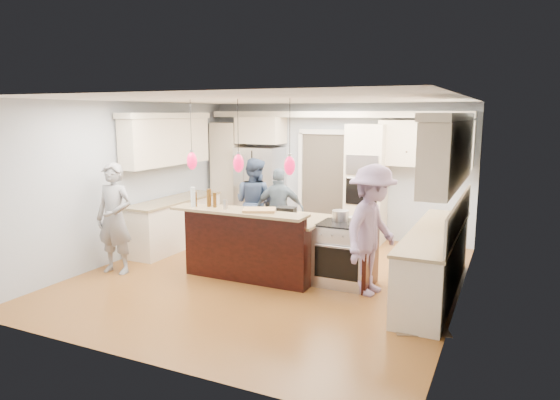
# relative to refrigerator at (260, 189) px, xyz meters

# --- Properties ---
(ground_plane) EXTENTS (6.00, 6.00, 0.00)m
(ground_plane) POSITION_rel_refrigerator_xyz_m (1.55, -2.64, -0.90)
(ground_plane) COLOR #9D622B
(ground_plane) RESTS_ON ground
(room_shell) EXTENTS (5.54, 6.04, 2.72)m
(room_shell) POSITION_rel_refrigerator_xyz_m (1.55, -2.64, 0.92)
(room_shell) COLOR #B2BCC6
(room_shell) RESTS_ON ground
(refrigerator) EXTENTS (0.90, 0.70, 1.80)m
(refrigerator) POSITION_rel_refrigerator_xyz_m (0.00, 0.00, 0.00)
(refrigerator) COLOR #B7B7BC
(refrigerator) RESTS_ON ground
(oven_column) EXTENTS (0.72, 0.69, 2.30)m
(oven_column) POSITION_rel_refrigerator_xyz_m (2.30, 0.03, 0.25)
(oven_column) COLOR beige
(oven_column) RESTS_ON ground
(back_upper_cabinets) EXTENTS (5.30, 0.61, 2.54)m
(back_upper_cabinets) POSITION_rel_refrigerator_xyz_m (0.80, 0.12, 0.77)
(back_upper_cabinets) COLOR beige
(back_upper_cabinets) RESTS_ON ground
(right_counter_run) EXTENTS (0.64, 3.10, 2.51)m
(right_counter_run) POSITION_rel_refrigerator_xyz_m (3.99, -2.34, 0.16)
(right_counter_run) COLOR beige
(right_counter_run) RESTS_ON ground
(left_cabinets) EXTENTS (0.64, 2.30, 2.51)m
(left_cabinets) POSITION_rel_refrigerator_xyz_m (-0.89, -1.84, 0.16)
(left_cabinets) COLOR beige
(left_cabinets) RESTS_ON ground
(kitchen_island) EXTENTS (2.10, 1.46, 1.12)m
(kitchen_island) POSITION_rel_refrigerator_xyz_m (1.30, -2.57, -0.42)
(kitchen_island) COLOR black
(kitchen_island) RESTS_ON ground
(island_range) EXTENTS (0.82, 0.71, 0.92)m
(island_range) POSITION_rel_refrigerator_xyz_m (2.71, -2.49, -0.44)
(island_range) COLOR #B7B7BC
(island_range) RESTS_ON ground
(pendant_lights) EXTENTS (1.75, 0.15, 1.03)m
(pendant_lights) POSITION_rel_refrigerator_xyz_m (1.30, -3.15, 0.90)
(pendant_lights) COLOR black
(pendant_lights) RESTS_ON ground
(person_bar_end) EXTENTS (0.67, 0.47, 1.75)m
(person_bar_end) POSITION_rel_refrigerator_xyz_m (-0.75, -3.50, -0.02)
(person_bar_end) COLOR gray
(person_bar_end) RESTS_ON ground
(person_far_left) EXTENTS (0.91, 0.76, 1.68)m
(person_far_left) POSITION_rel_refrigerator_xyz_m (0.48, -1.16, -0.06)
(person_far_left) COLOR #344565
(person_far_left) RESTS_ON ground
(person_far_right) EXTENTS (0.97, 0.65, 1.53)m
(person_far_right) POSITION_rel_refrigerator_xyz_m (1.05, -1.25, -0.14)
(person_far_right) COLOR slate
(person_far_right) RESTS_ON ground
(person_range_side) EXTENTS (0.91, 1.29, 1.82)m
(person_range_side) POSITION_rel_refrigerator_xyz_m (3.15, -2.70, 0.01)
(person_range_side) COLOR gray
(person_range_side) RESTS_ON ground
(floor_rug) EXTENTS (0.90, 1.07, 0.01)m
(floor_rug) POSITION_rel_refrigerator_xyz_m (3.92, -3.39, -0.89)
(floor_rug) COLOR olive
(floor_rug) RESTS_ON ground
(water_bottle) EXTENTS (0.09, 0.09, 0.30)m
(water_bottle) POSITION_rel_refrigerator_xyz_m (0.55, -3.22, 0.37)
(water_bottle) COLOR silver
(water_bottle) RESTS_ON kitchen_island
(beer_bottle_a) EXTENTS (0.06, 0.06, 0.22)m
(beer_bottle_a) POSITION_rel_refrigerator_xyz_m (0.86, -3.12, 0.33)
(beer_bottle_a) COLOR #4B2E0D
(beer_bottle_a) RESTS_ON kitchen_island
(beer_bottle_b) EXTENTS (0.06, 0.06, 0.23)m
(beer_bottle_b) POSITION_rel_refrigerator_xyz_m (0.55, -3.17, 0.33)
(beer_bottle_b) COLOR #4B2E0D
(beer_bottle_b) RESTS_ON kitchen_island
(beer_bottle_c) EXTENTS (0.08, 0.08, 0.27)m
(beer_bottle_c) POSITION_rel_refrigerator_xyz_m (0.75, -3.10, 0.35)
(beer_bottle_c) COLOR #4B2E0D
(beer_bottle_c) RESTS_ON kitchen_island
(drink_can) EXTENTS (0.09, 0.09, 0.14)m
(drink_can) POSITION_rel_refrigerator_xyz_m (1.08, -3.18, 0.29)
(drink_can) COLOR #B7B7BC
(drink_can) RESTS_ON kitchen_island
(cutting_board) EXTENTS (0.55, 0.48, 0.04)m
(cutting_board) POSITION_rel_refrigerator_xyz_m (1.61, -3.11, 0.24)
(cutting_board) COLOR tan
(cutting_board) RESTS_ON kitchen_island
(pot_large) EXTENTS (0.25, 0.25, 0.15)m
(pot_large) POSITION_rel_refrigerator_xyz_m (2.56, -2.30, 0.09)
(pot_large) COLOR #B7B7BC
(pot_large) RESTS_ON island_range
(pot_small) EXTENTS (0.23, 0.23, 0.11)m
(pot_small) POSITION_rel_refrigerator_xyz_m (2.86, -2.51, 0.08)
(pot_small) COLOR #B7B7BC
(pot_small) RESTS_ON island_range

